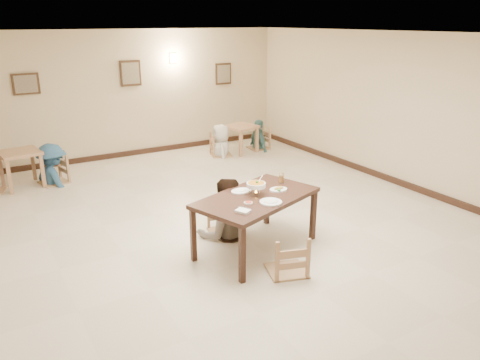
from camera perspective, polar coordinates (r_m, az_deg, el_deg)
floor at (r=7.63m, az=-1.12°, el=-5.79°), size 10.00×10.00×0.00m
ceiling at (r=6.94m, az=-1.28°, el=17.34°), size 10.00×10.00×0.00m
wall_back at (r=11.68m, az=-13.56°, el=10.09°), size 10.00×0.00×10.00m
wall_right at (r=9.70m, az=20.03°, el=7.76°), size 0.00×10.00×10.00m
baseboard_back at (r=11.94m, az=-12.99°, el=3.24°), size 8.00×0.06×0.12m
baseboard_right at (r=10.03m, az=19.01°, el=-0.33°), size 0.06×10.00×0.12m
picture_a at (r=11.14m, az=-24.65°, el=10.59°), size 0.55×0.04×0.45m
picture_b at (r=11.60m, az=-13.20°, el=12.56°), size 0.50×0.04×0.60m
picture_c at (r=12.60m, az=-2.03°, el=12.81°), size 0.45×0.04×0.55m
wall_sconce at (r=11.96m, az=-8.15°, el=14.48°), size 0.16×0.05×0.22m
main_table at (r=6.65m, az=2.01°, el=-2.60°), size 2.01×1.53×0.84m
chair_far at (r=7.30m, az=-2.17°, el=-3.28°), size 0.41×0.41×0.87m
chair_near at (r=6.16m, az=5.85°, el=-6.75°), size 0.50×0.50×1.07m
main_diner at (r=7.04m, az=-1.90°, el=0.19°), size 1.05×0.91×1.86m
curry_warmer at (r=6.62m, az=1.97°, el=-0.61°), size 0.31×0.27×0.25m
rice_plate_far at (r=6.75m, az=0.14°, el=-1.34°), size 0.31×0.31×0.07m
rice_plate_near at (r=6.37m, az=3.77°, el=-2.68°), size 0.31×0.31×0.07m
fried_plate at (r=6.83m, az=4.70°, el=-1.12°), size 0.27×0.27×0.06m
chili_dish at (r=6.33m, az=1.02°, el=-2.80°), size 0.12×0.12×0.02m
napkin_cutlery at (r=6.06m, az=0.37°, el=-3.79°), size 0.23×0.29×0.03m
drink_glass at (r=7.16m, az=5.05°, el=0.22°), size 0.08×0.08×0.15m
bg_table_left at (r=10.25m, az=-25.26°, el=2.46°), size 0.84×0.84×0.74m
bg_table_right at (r=11.80m, az=0.12°, el=6.02°), size 0.83×0.83×0.69m
bg_chair_lr at (r=10.25m, az=-22.05°, el=2.51°), size 0.51×0.51×1.08m
bg_chair_rl at (r=11.54m, az=-2.36°, el=5.53°), size 0.49×0.49×1.04m
bg_chair_rr at (r=12.17m, az=2.30°, el=6.22°), size 0.49×0.49×1.04m
bg_diner_b at (r=10.18m, az=-22.25°, el=4.09°), size 0.97×1.22×1.66m
bg_diner_c at (r=11.48m, az=-2.38°, el=6.79°), size 0.71×0.88×1.56m
bg_diner_d at (r=12.11m, az=2.31°, el=7.36°), size 0.49×0.94×1.53m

